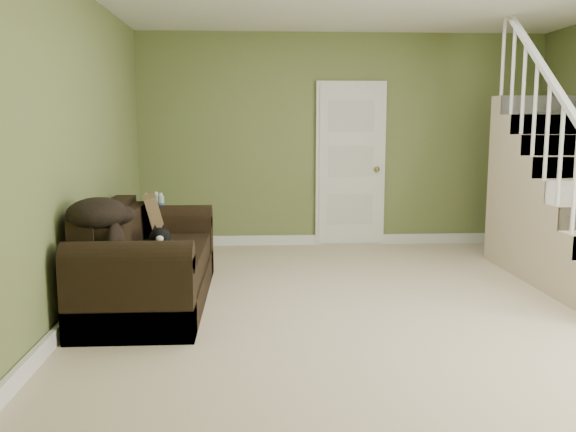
{
  "coord_description": "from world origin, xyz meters",
  "views": [
    {
      "loc": [
        -1.1,
        -4.79,
        1.51
      ],
      "look_at": [
        -0.81,
        0.31,
        0.73
      ],
      "focal_mm": 38.0,
      "sensor_mm": 36.0,
      "label": 1
    }
  ],
  "objects": [
    {
      "name": "floor",
      "position": [
        0.0,
        0.0,
        0.0
      ],
      "size": [
        5.0,
        5.5,
        0.01
      ],
      "primitive_type": "cube",
      "color": "#CAB492",
      "rests_on": "ground"
    },
    {
      "name": "wall_back",
      "position": [
        0.0,
        2.75,
        1.3
      ],
      "size": [
        5.0,
        0.04,
        2.6
      ],
      "primitive_type": "cube",
      "color": "olive",
      "rests_on": "floor"
    },
    {
      "name": "wall_front",
      "position": [
        0.0,
        -2.75,
        1.3
      ],
      "size": [
        5.0,
        0.04,
        2.6
      ],
      "primitive_type": "cube",
      "color": "olive",
      "rests_on": "floor"
    },
    {
      "name": "wall_left",
      "position": [
        -2.5,
        0.0,
        1.3
      ],
      "size": [
        0.04,
        5.5,
        2.6
      ],
      "primitive_type": "cube",
      "color": "olive",
      "rests_on": "floor"
    },
    {
      "name": "baseboard_back",
      "position": [
        0.0,
        2.72,
        0.06
      ],
      "size": [
        5.0,
        0.04,
        0.12
      ],
      "primitive_type": "cube",
      "color": "white",
      "rests_on": "floor"
    },
    {
      "name": "baseboard_left",
      "position": [
        -2.47,
        0.0,
        0.06
      ],
      "size": [
        0.04,
        5.5,
        0.12
      ],
      "primitive_type": "cube",
      "color": "white",
      "rests_on": "floor"
    },
    {
      "name": "door",
      "position": [
        0.1,
        2.71,
        1.01
      ],
      "size": [
        0.86,
        0.12,
        2.02
      ],
      "color": "white",
      "rests_on": "floor"
    },
    {
      "name": "staircase",
      "position": [
        1.99,
        0.97,
        0.64
      ],
      "size": [
        1.0,
        2.51,
        2.82
      ],
      "color": "#CAB492",
      "rests_on": "floor"
    },
    {
      "name": "sofa",
      "position": [
        -2.02,
        0.3,
        0.32
      ],
      "size": [
        0.9,
        2.09,
        0.83
      ],
      "color": "black",
      "rests_on": "floor"
    },
    {
      "name": "side_table",
      "position": [
        -2.14,
        1.62,
        0.29
      ],
      "size": [
        0.48,
        0.48,
        0.79
      ],
      "rotation": [
        0.0,
        0.0,
        -0.03
      ],
      "color": "black",
      "rests_on": "floor"
    },
    {
      "name": "cat",
      "position": [
        -1.9,
        0.34,
        0.54
      ],
      "size": [
        0.27,
        0.51,
        0.25
      ],
      "rotation": [
        0.0,
        0.0,
        0.14
      ],
      "color": "black",
      "rests_on": "sofa"
    },
    {
      "name": "banana",
      "position": [
        -1.84,
        -0.22,
        0.48
      ],
      "size": [
        0.07,
        0.21,
        0.06
      ],
      "primitive_type": "ellipsoid",
      "rotation": [
        0.0,
        0.0,
        0.05
      ],
      "color": "yellow",
      "rests_on": "sofa"
    },
    {
      "name": "throw_pillow",
      "position": [
        -2.02,
        0.88,
        0.63
      ],
      "size": [
        0.3,
        0.48,
        0.46
      ],
      "primitive_type": "cube",
      "rotation": [
        0.0,
        -0.24,
        0.21
      ],
      "color": "brown",
      "rests_on": "sofa"
    },
    {
      "name": "throw_blanket",
      "position": [
        -2.25,
        -0.3,
        0.86
      ],
      "size": [
        0.45,
        0.58,
        0.23
      ],
      "primitive_type": "ellipsoid",
      "rotation": [
        0.0,
        0.0,
        -0.06
      ],
      "color": "black",
      "rests_on": "sofa"
    }
  ]
}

